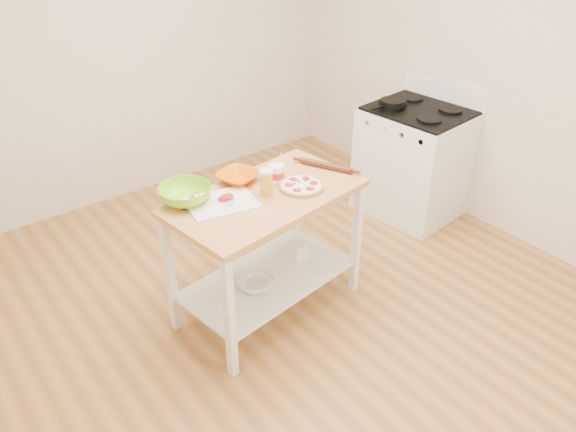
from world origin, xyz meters
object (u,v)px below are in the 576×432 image
(skillet, at_px, (392,103))
(shelf_bin, at_px, (297,250))
(pizza, at_px, (301,186))
(green_bowl, at_px, (185,194))
(yogurt_tub, at_px, (276,174))
(beer_pint, at_px, (266,182))
(gas_stove, at_px, (414,161))
(shelf_glass_bowl, at_px, (256,283))
(cutting_board, at_px, (221,202))
(orange_bowl, at_px, (238,177))
(rolling_pin, at_px, (326,166))
(prep_island, at_px, (267,228))
(spatula, at_px, (229,200))
(knife, at_px, (189,201))

(skillet, xyz_separation_m, shelf_bin, (-1.34, -0.44, -0.66))
(pizza, xyz_separation_m, green_bowl, (-0.66, 0.29, 0.03))
(skillet, bearing_deg, yogurt_tub, -165.24)
(skillet, distance_m, green_bowl, 2.09)
(pizza, relative_size, shelf_bin, 2.40)
(green_bowl, xyz_separation_m, beer_pint, (0.44, -0.23, 0.03))
(gas_stove, xyz_separation_m, shelf_glass_bowl, (-1.92, -0.37, -0.18))
(pizza, height_order, cutting_board, pizza)
(orange_bowl, bearing_deg, yogurt_tub, -40.90)
(beer_pint, height_order, shelf_glass_bowl, beer_pint)
(shelf_bin, bearing_deg, green_bowl, 167.44)
(orange_bowl, relative_size, yogurt_tub, 1.16)
(skillet, distance_m, pizza, 1.53)
(rolling_pin, bearing_deg, green_bowl, 169.19)
(prep_island, distance_m, orange_bowl, 0.38)
(spatula, xyz_separation_m, orange_bowl, (0.19, 0.19, 0.01))
(skillet, distance_m, yogurt_tub, 1.55)
(gas_stove, distance_m, green_bowl, 2.28)
(pizza, bearing_deg, beer_pint, 163.30)
(green_bowl, bearing_deg, orange_bowl, 3.45)
(prep_island, height_order, green_bowl, green_bowl)
(knife, height_order, green_bowl, green_bowl)
(orange_bowl, relative_size, beer_pint, 1.52)
(beer_pint, xyz_separation_m, shelf_glass_bowl, (-0.13, -0.04, -0.69))
(spatula, distance_m, rolling_pin, 0.76)
(skillet, xyz_separation_m, green_bowl, (-2.07, -0.28, -0.03))
(knife, bearing_deg, green_bowl, 60.41)
(spatula, bearing_deg, gas_stove, -41.08)
(spatula, bearing_deg, cutting_board, 111.48)
(skillet, bearing_deg, rolling_pin, -158.34)
(pizza, distance_m, yogurt_tub, 0.18)
(knife, height_order, shelf_glass_bowl, knife)
(orange_bowl, bearing_deg, pizza, -50.30)
(gas_stove, xyz_separation_m, rolling_pin, (-1.26, -0.28, 0.45))
(orange_bowl, bearing_deg, spatula, -135.30)
(shelf_bin, bearing_deg, prep_island, -168.25)
(skillet, xyz_separation_m, knife, (-2.07, -0.32, -0.06))
(cutting_board, bearing_deg, shelf_glass_bowl, -27.54)
(spatula, bearing_deg, rolling_pin, -49.93)
(spatula, bearing_deg, pizza, -64.30)
(green_bowl, xyz_separation_m, shelf_glass_bowl, (0.30, -0.27, -0.65))
(pizza, bearing_deg, skillet, 21.88)
(rolling_pin, bearing_deg, knife, 171.39)
(skillet, bearing_deg, prep_island, -163.73)
(cutting_board, height_order, green_bowl, green_bowl)
(gas_stove, relative_size, spatula, 7.68)
(spatula, height_order, knife, knife)
(shelf_glass_bowl, bearing_deg, green_bowl, 138.60)
(green_bowl, bearing_deg, skillet, 7.60)
(cutting_board, xyz_separation_m, spatula, (0.05, -0.02, 0.01))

